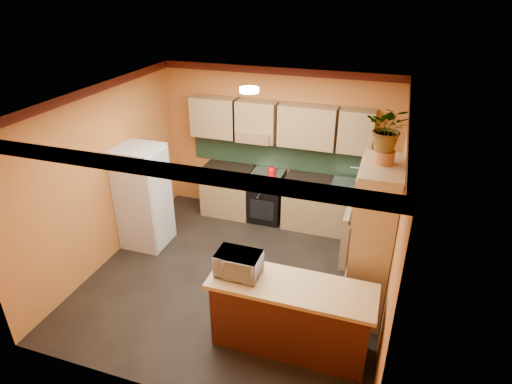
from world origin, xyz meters
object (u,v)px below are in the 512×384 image
breakfast_bar (290,318)px  microwave (238,264)px  pantry (372,242)px  stove (267,196)px  fridge (143,197)px  base_cabinets_back (300,202)px

breakfast_bar → microwave: size_ratio=3.53×
pantry → breakfast_bar: pantry is taller
stove → breakfast_bar: bearing=-67.8°
microwave → fridge: bearing=146.5°
base_cabinets_back → microwave: (-0.10, -2.85, 0.63)m
fridge → pantry: 3.64m
pantry → breakfast_bar: (-0.78, -0.97, -0.61)m
stove → microwave: bearing=-79.5°
fridge → microwave: fridge is taller
pantry → breakfast_bar: 1.39m
pantry → microwave: (-1.42, -0.97, 0.02)m
stove → pantry: pantry is taller
stove → pantry: (1.95, -1.89, 0.59)m
pantry → microwave: size_ratio=4.12×
stove → pantry: size_ratio=0.43×
base_cabinets_back → fridge: (-2.28, -1.38, 0.41)m
base_cabinets_back → pantry: 2.38m
base_cabinets_back → stove: stove is taller
breakfast_bar → microwave: bearing=180.0°
fridge → microwave: bearing=-34.0°
stove → breakfast_bar: stove is taller
stove → breakfast_bar: 3.08m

